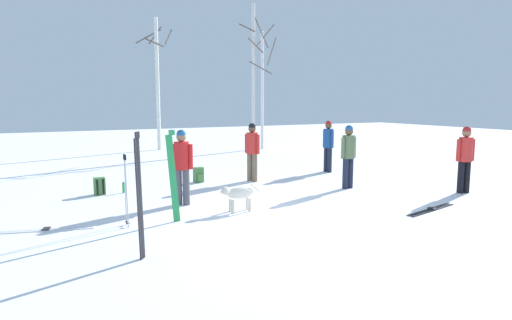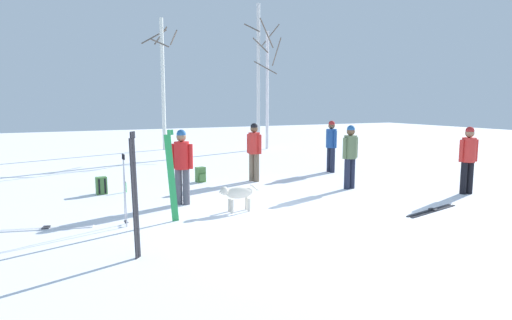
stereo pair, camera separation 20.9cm
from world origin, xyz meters
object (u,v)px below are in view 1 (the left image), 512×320
Objects in this scene: person_0 at (252,148)px; birch_tree_3 at (263,88)px; ski_pair_planted_0 at (173,177)px; ski_pair_lying_0 at (44,230)px; person_1 at (465,155)px; person_4 at (348,152)px; backpack_1 at (99,186)px; birch_tree_2 at (254,76)px; ski_poles_0 at (126,188)px; ski_pair_lying_1 at (431,210)px; dog at (238,194)px; ski_pair_planted_1 at (139,197)px; birch_tree_1 at (157,81)px; water_bottle_0 at (123,188)px; backpack_0 at (199,175)px; person_2 at (328,143)px; person_3 at (182,162)px.

birch_tree_3 is at bearing 59.88° from person_0.
ski_pair_planted_0 reaches higher than ski_pair_lying_0.
person_4 is (-2.26, 1.84, 0.00)m from person_1.
backpack_1 is (-6.10, 2.23, -0.77)m from person_4.
birch_tree_2 reaches higher than birch_tree_3.
ski_pair_lying_1 is at bearing -16.31° from ski_poles_0.
dog is (-5.96, 0.92, -0.59)m from person_1.
ski_pair_lying_0 is at bearing 118.96° from ski_pair_planted_1.
dog is 12.67m from birch_tree_3.
birch_tree_1 is at bearing 82.70° from dog.
person_0 reaches higher than backpack_1.
person_4 is at bearing -21.35° from water_bottle_0.
backpack_1 is at bearing 127.42° from dog.
water_bottle_0 is at bearing 80.98° from ski_poles_0.
birch_tree_2 is (9.43, 10.08, 3.56)m from ski_pair_lying_0.
person_0 is at bearing 130.99° from person_4.
ski_pair_planted_0 is 13.45m from birch_tree_3.
backpack_0 is (2.86, 5.48, -0.73)m from ski_pair_planted_1.
ski_poles_0 is 4.55m from backpack_0.
person_1 and person_2 have the same top height.
ski_pair_planted_0 is 0.29× the size of birch_tree_1.
person_0 is at bearing -173.23° from person_2.
birch_tree_3 reaches higher than person_0.
ski_pair_lying_1 is 12.94m from birch_tree_2.
ski_pair_planted_1 is 0.30× the size of birch_tree_1.
person_2 is 6.15m from person_3.
person_4 is at bearing 11.37° from ski_pair_planted_0.
backpack_1 is 1.57× the size of water_bottle_0.
birch_tree_1 is (-2.08, 11.72, 2.35)m from person_4.
ski_pair_lying_0 is 1.64m from ski_poles_0.
birch_tree_3 reaches higher than ski_pair_planted_0.
backpack_0 is at bearing -97.69° from birch_tree_1.
birch_tree_2 is at bearing 91.29° from person_1.
ski_pair_planted_1 reaches higher than dog.
birch_tree_1 is at bearing 77.81° from person_3.
ski_pair_lying_0 is 0.25× the size of birch_tree_2.
birch_tree_2 reaches higher than person_3.
ski_pair_planted_1 is (-2.47, -1.89, 0.56)m from dog.
ski_pair_planted_1 is (-7.34, -5.27, -0.03)m from person_2.
birch_tree_1 is at bearing 109.37° from person_2.
birch_tree_3 is (7.75, 10.79, 2.11)m from ski_pair_planted_0.
dog reaches higher than ski_pair_lying_1.
ski_pair_planted_1 is 0.31× the size of birch_tree_3.
person_1 is 1.26× the size of ski_poles_0.
person_0 is 3.79m from water_bottle_0.
ski_pair_planted_0 is 1.03× the size of ski_pair_lying_0.
person_2 is 9.16m from ski_pair_lying_0.
person_3 is at bearing -52.17° from backpack_1.
ski_pair_lying_0 is at bearing -115.87° from backpack_1.
ski_poles_0 reaches higher than ski_pair_lying_1.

